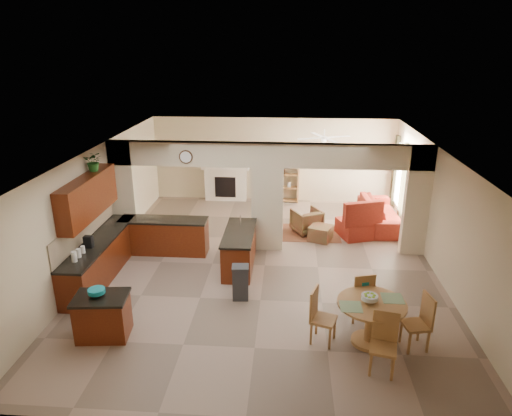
# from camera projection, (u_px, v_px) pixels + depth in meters

# --- Properties ---
(floor) EXTENTS (10.00, 10.00, 0.00)m
(floor) POSITION_uv_depth(u_px,v_px,m) (265.00, 265.00, 11.05)
(floor) COLOR gray
(floor) RESTS_ON ground
(ceiling) EXTENTS (10.00, 10.00, 0.00)m
(ceiling) POSITION_uv_depth(u_px,v_px,m) (266.00, 152.00, 10.10)
(ceiling) COLOR white
(ceiling) RESTS_ON wall_back
(wall_back) EXTENTS (8.00, 0.00, 8.00)m
(wall_back) POSITION_uv_depth(u_px,v_px,m) (273.00, 160.00, 15.26)
(wall_back) COLOR beige
(wall_back) RESTS_ON floor
(wall_front) EXTENTS (8.00, 0.00, 8.00)m
(wall_front) POSITION_uv_depth(u_px,v_px,m) (244.00, 345.00, 5.88)
(wall_front) COLOR beige
(wall_front) RESTS_ON floor
(wall_left) EXTENTS (0.00, 10.00, 10.00)m
(wall_left) POSITION_uv_depth(u_px,v_px,m) (98.00, 207.00, 10.85)
(wall_left) COLOR beige
(wall_left) RESTS_ON floor
(wall_right) EXTENTS (0.00, 10.00, 10.00)m
(wall_right) POSITION_uv_depth(u_px,v_px,m) (442.00, 216.00, 10.29)
(wall_right) COLOR beige
(wall_right) RESTS_ON floor
(partition_left_pier) EXTENTS (0.60, 0.25, 2.80)m
(partition_left_pier) POSITION_uv_depth(u_px,v_px,m) (124.00, 194.00, 11.77)
(partition_left_pier) COLOR beige
(partition_left_pier) RESTS_ON floor
(partition_center_pier) EXTENTS (0.80, 0.25, 2.20)m
(partition_center_pier) POSITION_uv_depth(u_px,v_px,m) (267.00, 209.00, 11.61)
(partition_center_pier) COLOR beige
(partition_center_pier) RESTS_ON floor
(partition_right_pier) EXTENTS (0.60, 0.25, 2.80)m
(partition_right_pier) POSITION_uv_depth(u_px,v_px,m) (417.00, 201.00, 11.25)
(partition_right_pier) COLOR beige
(partition_right_pier) RESTS_ON floor
(partition_header) EXTENTS (8.00, 0.25, 0.60)m
(partition_header) POSITION_uv_depth(u_px,v_px,m) (268.00, 155.00, 11.14)
(partition_header) COLOR beige
(partition_header) RESTS_ON partition_center_pier
(kitchen_counter) EXTENTS (2.52, 3.29, 1.48)m
(kitchen_counter) POSITION_uv_depth(u_px,v_px,m) (128.00, 248.00, 10.88)
(kitchen_counter) COLOR #471208
(kitchen_counter) RESTS_ON floor
(upper_cabinets) EXTENTS (0.35, 2.40, 0.90)m
(upper_cabinets) POSITION_uv_depth(u_px,v_px,m) (88.00, 197.00, 9.91)
(upper_cabinets) COLOR #471208
(upper_cabinets) RESTS_ON wall_left
(peninsula) EXTENTS (0.70, 1.85, 0.91)m
(peninsula) POSITION_uv_depth(u_px,v_px,m) (239.00, 249.00, 10.83)
(peninsula) COLOR #471208
(peninsula) RESTS_ON floor
(wall_clock) EXTENTS (0.34, 0.03, 0.34)m
(wall_clock) POSITION_uv_depth(u_px,v_px,m) (186.00, 157.00, 11.15)
(wall_clock) COLOR #472B17
(wall_clock) RESTS_ON partition_header
(rug) EXTENTS (1.60, 1.30, 0.01)m
(rug) POSITION_uv_depth(u_px,v_px,m) (311.00, 233.00, 12.93)
(rug) COLOR brown
(rug) RESTS_ON floor
(fireplace) EXTENTS (1.60, 0.35, 1.20)m
(fireplace) POSITION_uv_depth(u_px,v_px,m) (226.00, 183.00, 15.48)
(fireplace) COLOR white
(fireplace) RESTS_ON floor
(shelving_unit) EXTENTS (1.00, 0.32, 1.80)m
(shelving_unit) POSITION_uv_depth(u_px,v_px,m) (283.00, 176.00, 15.24)
(shelving_unit) COLOR #A36E38
(shelving_unit) RESTS_ON floor
(window_a) EXTENTS (0.02, 0.90, 1.90)m
(window_a) POSITION_uv_depth(u_px,v_px,m) (414.00, 193.00, 12.52)
(window_a) COLOR white
(window_a) RESTS_ON wall_right
(window_b) EXTENTS (0.02, 0.90, 1.90)m
(window_b) POSITION_uv_depth(u_px,v_px,m) (400.00, 176.00, 14.12)
(window_b) COLOR white
(window_b) RESTS_ON wall_right
(glazed_door) EXTENTS (0.02, 0.70, 2.10)m
(glazed_door) POSITION_uv_depth(u_px,v_px,m) (406.00, 189.00, 13.37)
(glazed_door) COLOR white
(glazed_door) RESTS_ON wall_right
(drape_a_left) EXTENTS (0.10, 0.28, 2.30)m
(drape_a_left) POSITION_uv_depth(u_px,v_px,m) (418.00, 200.00, 11.96)
(drape_a_left) COLOR #3C2118
(drape_a_left) RESTS_ON wall_right
(drape_a_right) EXTENTS (0.10, 0.28, 2.30)m
(drape_a_right) POSITION_uv_depth(u_px,v_px,m) (407.00, 186.00, 13.09)
(drape_a_right) COLOR #3C2118
(drape_a_right) RESTS_ON wall_right
(drape_b_left) EXTENTS (0.10, 0.28, 2.30)m
(drape_b_left) POSITION_uv_depth(u_px,v_px,m) (403.00, 182.00, 13.56)
(drape_b_left) COLOR #3C2118
(drape_b_left) RESTS_ON wall_right
(drape_b_right) EXTENTS (0.10, 0.28, 2.30)m
(drape_b_right) POSITION_uv_depth(u_px,v_px,m) (395.00, 171.00, 14.68)
(drape_b_right) COLOR #3C2118
(drape_b_right) RESTS_ON wall_right
(ceiling_fan) EXTENTS (1.00, 1.00, 0.10)m
(ceiling_fan) POSITION_uv_depth(u_px,v_px,m) (324.00, 138.00, 12.89)
(ceiling_fan) COLOR white
(ceiling_fan) RESTS_ON ceiling
(kitchen_island) EXTENTS (1.01, 0.77, 0.82)m
(kitchen_island) POSITION_uv_depth(u_px,v_px,m) (103.00, 316.00, 8.25)
(kitchen_island) COLOR #471208
(kitchen_island) RESTS_ON floor
(teal_bowl) EXTENTS (0.30, 0.30, 0.14)m
(teal_bowl) POSITION_uv_depth(u_px,v_px,m) (97.00, 293.00, 8.10)
(teal_bowl) COLOR teal
(teal_bowl) RESTS_ON kitchen_island
(trash_can) EXTENTS (0.35, 0.30, 0.69)m
(trash_can) POSITION_uv_depth(u_px,v_px,m) (241.00, 284.00, 9.50)
(trash_can) COLOR #2C2C2E
(trash_can) RESTS_ON floor
(dining_table) EXTENTS (1.21, 1.21, 0.82)m
(dining_table) POSITION_uv_depth(u_px,v_px,m) (371.00, 317.00, 8.02)
(dining_table) COLOR #A36E38
(dining_table) RESTS_ON floor
(fruit_bowl) EXTENTS (0.29, 0.29, 0.15)m
(fruit_bowl) POSITION_uv_depth(u_px,v_px,m) (370.00, 298.00, 7.91)
(fruit_bowl) COLOR #82BA27
(fruit_bowl) RESTS_ON dining_table
(sofa) EXTENTS (2.55, 1.12, 0.73)m
(sofa) POSITION_uv_depth(u_px,v_px,m) (382.00, 213.00, 13.43)
(sofa) COLOR maroon
(sofa) RESTS_ON floor
(chaise) EXTENTS (1.35, 1.22, 0.45)m
(chaise) POSITION_uv_depth(u_px,v_px,m) (360.00, 228.00, 12.70)
(chaise) COLOR maroon
(chaise) RESTS_ON floor
(armchair) EXTENTS (0.99, 1.00, 0.68)m
(armchair) POSITION_uv_depth(u_px,v_px,m) (307.00, 221.00, 12.90)
(armchair) COLOR maroon
(armchair) RESTS_ON floor
(ottoman) EXTENTS (0.73, 0.73, 0.41)m
(ottoman) POSITION_uv_depth(u_px,v_px,m) (320.00, 233.00, 12.41)
(ottoman) COLOR maroon
(ottoman) RESTS_ON floor
(plant) EXTENTS (0.47, 0.43, 0.44)m
(plant) POSITION_uv_depth(u_px,v_px,m) (94.00, 161.00, 10.15)
(plant) COLOR #1B4A13
(plant) RESTS_ON upper_cabinets
(chair_north) EXTENTS (0.52, 0.52, 1.02)m
(chair_north) POSITION_uv_depth(u_px,v_px,m) (361.00, 295.00, 8.68)
(chair_north) COLOR #A36E38
(chair_north) RESTS_ON floor
(chair_east) EXTENTS (0.50, 0.50, 1.02)m
(chair_east) POSITION_uv_depth(u_px,v_px,m) (421.00, 320.00, 7.90)
(chair_east) COLOR #A36E38
(chair_east) RESTS_ON floor
(chair_south) EXTENTS (0.51, 0.51, 1.02)m
(chair_south) POSITION_uv_depth(u_px,v_px,m) (384.00, 340.00, 7.36)
(chair_south) COLOR #A36E38
(chair_south) RESTS_ON floor
(chair_west) EXTENTS (0.53, 0.53, 1.02)m
(chair_west) POSITION_uv_depth(u_px,v_px,m) (319.00, 314.00, 8.08)
(chair_west) COLOR #A36E38
(chair_west) RESTS_ON floor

